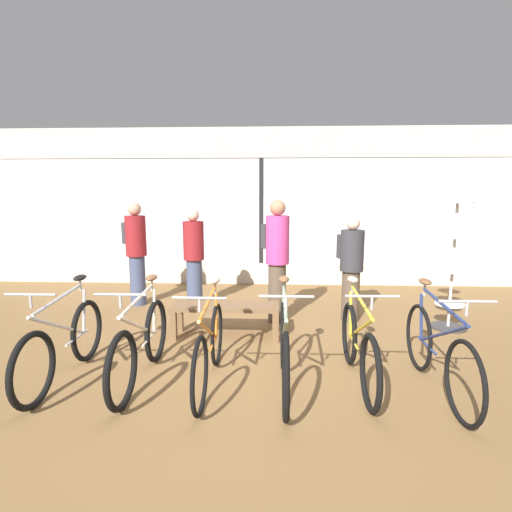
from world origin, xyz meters
TOP-DOWN VIEW (x-y plane):
  - ground_plane at (0.00, 0.00)m, footprint 24.00×24.00m
  - shop_back_wall at (0.00, 4.07)m, footprint 12.00×0.08m
  - bicycle_far_left at (-1.85, -0.41)m, footprint 0.46×1.73m
  - bicycle_left at (-1.06, -0.39)m, footprint 0.46×1.73m
  - bicycle_center_left at (-0.35, -0.44)m, footprint 0.46×1.70m
  - bicycle_center_right at (0.38, -0.49)m, footprint 0.46×1.75m
  - bicycle_right at (1.12, -0.33)m, footprint 0.46×1.69m
  - bicycle_far_right at (1.84, -0.48)m, footprint 0.46×1.76m
  - accessory_rack at (2.75, 1.39)m, footprint 0.48×0.48m
  - display_bench at (-0.36, 0.91)m, footprint 1.40×0.44m
  - customer_near_rack at (1.41, 1.70)m, footprint 0.41×0.53m
  - customer_by_window at (-1.06, 2.32)m, footprint 0.45×0.45m
  - customer_mid_floor at (0.31, 1.59)m, footprint 0.48×0.56m
  - customer_near_bench at (-2.06, 2.40)m, footprint 0.54×0.55m

SIDE VIEW (x-z plane):
  - ground_plane at x=0.00m, z-range 0.00..0.00m
  - display_bench at x=-0.36m, z-range 0.14..0.58m
  - bicycle_far_left at x=-1.85m, z-range -0.13..0.89m
  - bicycle_right at x=1.12m, z-range -0.13..0.89m
  - bicycle_left at x=-1.06m, z-range -0.13..0.90m
  - bicycle_center_left at x=-0.35m, z-range -0.12..0.90m
  - bicycle_far_right at x=1.84m, z-range -0.12..0.92m
  - bicycle_center_right at x=0.38m, z-range -0.12..0.93m
  - accessory_rack at x=2.75m, z-range -0.17..1.70m
  - customer_near_rack at x=1.41m, z-range 0.06..1.61m
  - customer_by_window at x=-1.06m, z-range 0.04..1.68m
  - customer_near_bench at x=-2.06m, z-range 0.07..1.81m
  - customer_mid_floor at x=0.31m, z-range 0.08..1.88m
  - shop_back_wall at x=0.00m, z-range 0.04..3.24m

